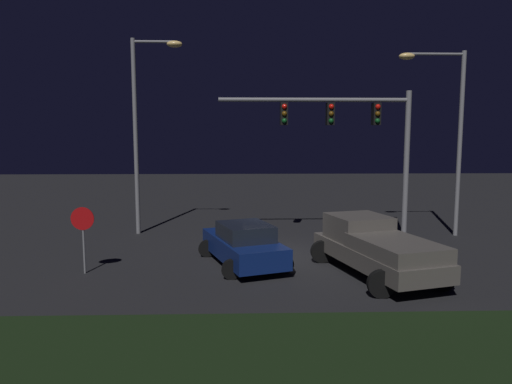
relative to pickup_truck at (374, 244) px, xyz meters
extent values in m
plane|color=black|center=(-3.05, 2.65, -1.00)|extent=(80.00, 80.00, 0.00)
cube|color=#514C47|center=(0.05, -0.17, -0.32)|extent=(3.37, 5.74, 0.55)
cube|color=#514C47|center=(-0.27, 0.98, 0.38)|extent=(2.28, 2.32, 0.85)
cube|color=black|center=(-0.27, 0.98, 0.50)|extent=(2.10, 1.94, 0.51)
cube|color=#514C47|center=(0.34, -1.21, 0.18)|extent=(2.66, 3.43, 0.45)
cylinder|color=black|center=(-1.47, 1.43, -0.60)|extent=(0.80, 0.22, 0.80)
cylinder|color=black|center=(0.52, 1.98, -0.60)|extent=(0.80, 0.22, 0.80)
cylinder|color=black|center=(-0.43, -2.32, -0.60)|extent=(0.80, 0.22, 0.80)
cylinder|color=black|center=(1.56, -1.76, -0.60)|extent=(0.80, 0.22, 0.80)
cube|color=navy|center=(-4.31, 1.26, -0.39)|extent=(3.15, 4.75, 0.70)
cube|color=black|center=(-4.22, 1.03, 0.24)|extent=(2.17, 2.42, 0.55)
cylinder|color=black|center=(-5.67, 2.37, -0.68)|extent=(0.64, 0.22, 0.64)
cylinder|color=black|center=(-3.93, 2.98, -0.68)|extent=(0.64, 0.22, 0.64)
cylinder|color=black|center=(-4.68, -0.45, -0.68)|extent=(0.64, 0.22, 0.64)
cylinder|color=black|center=(-2.94, 0.15, -0.68)|extent=(0.64, 0.22, 0.64)
cylinder|color=slate|center=(2.87, 5.27, 2.25)|extent=(0.24, 0.24, 6.50)
cylinder|color=slate|center=(-1.23, 5.27, 5.10)|extent=(8.20, 0.18, 0.18)
cube|color=black|center=(1.47, 5.27, 4.50)|extent=(0.32, 0.44, 0.95)
sphere|color=red|center=(1.47, 5.04, 4.80)|extent=(0.22, 0.22, 0.22)
sphere|color=#59380A|center=(1.47, 5.04, 4.50)|extent=(0.22, 0.22, 0.22)
sphere|color=#0C4719|center=(1.47, 5.04, 4.20)|extent=(0.22, 0.22, 0.22)
cube|color=black|center=(-0.53, 5.27, 4.50)|extent=(0.32, 0.44, 0.95)
sphere|color=red|center=(-0.53, 5.04, 4.80)|extent=(0.22, 0.22, 0.22)
sphere|color=#59380A|center=(-0.53, 5.04, 4.50)|extent=(0.22, 0.22, 0.22)
sphere|color=#0C4719|center=(-0.53, 5.04, 4.20)|extent=(0.22, 0.22, 0.22)
cube|color=black|center=(-2.53, 5.27, 4.50)|extent=(0.32, 0.44, 0.95)
sphere|color=red|center=(-2.53, 5.04, 4.80)|extent=(0.22, 0.22, 0.22)
sphere|color=#59380A|center=(-2.53, 5.04, 4.50)|extent=(0.22, 0.22, 0.22)
sphere|color=#0C4719|center=(-2.53, 5.04, 4.20)|extent=(0.22, 0.22, 0.22)
cylinder|color=slate|center=(-9.23, 6.79, 3.47)|extent=(0.20, 0.20, 8.93)
cylinder|color=slate|center=(-8.29, 6.79, 7.78)|extent=(1.87, 0.12, 0.12)
ellipsoid|color=#F9CC72|center=(-7.36, 6.79, 7.68)|extent=(0.70, 0.44, 0.30)
cylinder|color=slate|center=(5.52, 5.93, 3.15)|extent=(0.20, 0.20, 8.31)
cylinder|color=slate|center=(4.23, 5.93, 7.16)|extent=(2.57, 0.12, 0.12)
ellipsoid|color=#F9CC72|center=(2.95, 5.93, 7.06)|extent=(0.70, 0.44, 0.30)
cylinder|color=slate|center=(-9.57, 0.33, 0.10)|extent=(0.07, 0.07, 2.20)
cylinder|color=#B20C0F|center=(-9.57, 0.30, 0.85)|extent=(0.76, 0.03, 0.76)
camera|label=1|loc=(-4.34, -14.83, 3.49)|focal=32.53mm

